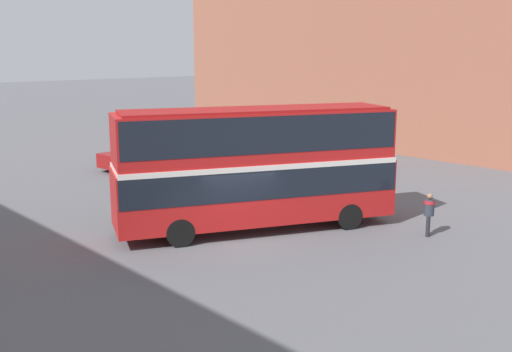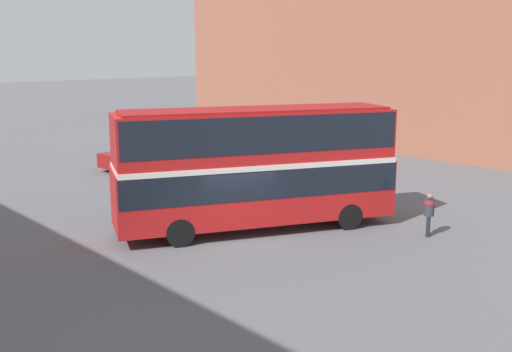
# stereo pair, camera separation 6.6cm
# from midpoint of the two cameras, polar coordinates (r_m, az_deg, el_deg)

# --- Properties ---
(ground_plane) EXTENTS (240.00, 240.00, 0.00)m
(ground_plane) POSITION_cam_midpoint_polar(r_m,az_deg,el_deg) (22.06, -2.04, -6.10)
(ground_plane) COLOR #5B5B60
(building_row_right) EXTENTS (11.06, 33.11, 12.82)m
(building_row_right) POSITION_cam_midpoint_polar(r_m,az_deg,el_deg) (48.30, 11.57, 11.15)
(building_row_right) COLOR #935642
(building_row_right) RESTS_ON ground_plane
(double_decker_bus) EXTENTS (10.81, 6.66, 4.69)m
(double_decker_bus) POSITION_cam_midpoint_polar(r_m,az_deg,el_deg) (22.71, 0.09, 1.43)
(double_decker_bus) COLOR red
(double_decker_bus) RESTS_ON ground_plane
(pedestrian_foreground) EXTENTS (0.55, 0.55, 1.63)m
(pedestrian_foreground) POSITION_cam_midpoint_polar(r_m,az_deg,el_deg) (23.15, 16.24, -3.13)
(pedestrian_foreground) COLOR #232328
(pedestrian_foreground) RESTS_ON ground_plane
(parked_car_kerb_near) EXTENTS (4.14, 2.16, 1.55)m
(parked_car_kerb_near) POSITION_cam_midpoint_polar(r_m,az_deg,el_deg) (35.69, -11.30, 1.91)
(parked_car_kerb_near) COLOR maroon
(parked_car_kerb_near) RESTS_ON ground_plane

